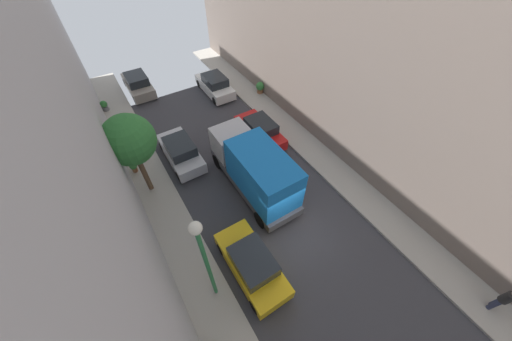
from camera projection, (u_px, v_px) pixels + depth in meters
name	position (u px, v px, depth m)	size (l,w,h in m)	color
ground	(290.00, 233.00, 14.16)	(32.00, 32.00, 0.00)	#38383D
sidewalk_left	(202.00, 285.00, 12.33)	(2.00, 44.00, 0.15)	#A8A399
sidewalk_right	(358.00, 192.00, 15.88)	(2.00, 44.00, 0.15)	#A8A399
parked_car_left_1	(252.00, 264.00, 12.32)	(1.78, 4.20, 1.57)	gold
parked_car_left_2	(181.00, 152.00, 17.22)	(1.78, 4.20, 1.57)	silver
parked_car_left_3	(138.00, 84.00, 22.63)	(1.78, 4.20, 1.57)	gray
parked_car_right_1	(260.00, 131.00, 18.60)	(1.78, 4.20, 1.57)	red
parked_car_right_2	(215.00, 85.00, 22.53)	(1.78, 4.20, 1.57)	white
delivery_truck	(255.00, 169.00, 14.79)	(2.26, 6.60, 3.38)	#4C4C51
pedestrian	(504.00, 299.00, 10.97)	(0.40, 0.36, 1.72)	#2D334C
street_tree_0	(129.00, 140.00, 13.18)	(2.61, 2.61, 5.10)	brown
potted_plant_1	(104.00, 106.00, 20.83)	(0.52, 0.52, 0.81)	slate
potted_plant_2	(260.00, 87.00, 22.44)	(0.68, 0.68, 0.94)	brown
potted_plant_3	(134.00, 167.00, 16.58)	(0.47, 0.47, 0.72)	brown
lamp_post	(204.00, 255.00, 9.24)	(0.44, 0.44, 5.79)	#26723F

